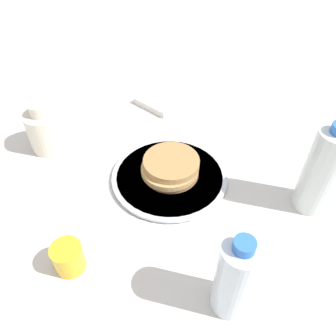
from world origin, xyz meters
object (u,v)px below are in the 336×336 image
(pancake_stack, at_px, (170,167))
(cream_jug, at_px, (46,129))
(water_bottle_near, at_px, (322,171))
(plate, at_px, (168,175))
(water_bottle_mid, at_px, (235,278))
(juice_glass, at_px, (68,257))

(pancake_stack, relative_size, cream_jug, 1.06)
(pancake_stack, relative_size, water_bottle_near, 0.65)
(pancake_stack, height_order, cream_jug, cream_jug)
(plate, bearing_deg, water_bottle_mid, -123.86)
(juice_glass, xyz_separation_m, water_bottle_mid, (0.12, -0.28, 0.06))
(plate, distance_m, juice_glass, 0.31)
(juice_glass, bearing_deg, cream_jug, 57.27)
(cream_jug, bearing_deg, juice_glass, -122.73)
(plate, height_order, pancake_stack, pancake_stack)
(plate, xyz_separation_m, water_bottle_near, (0.13, -0.31, 0.10))
(plate, height_order, water_bottle_near, water_bottle_near)
(plate, relative_size, cream_jug, 2.07)
(plate, xyz_separation_m, pancake_stack, (0.00, -0.00, 0.03))
(water_bottle_mid, bearing_deg, juice_glass, 113.54)
(pancake_stack, relative_size, juice_glass, 2.38)
(pancake_stack, distance_m, juice_glass, 0.32)
(water_bottle_mid, bearing_deg, plate, 56.14)
(juice_glass, height_order, water_bottle_mid, water_bottle_mid)
(plate, bearing_deg, cream_jug, 106.86)
(plate, relative_size, pancake_stack, 1.97)
(pancake_stack, xyz_separation_m, cream_jug, (-0.10, 0.34, 0.02))
(juice_glass, distance_m, water_bottle_mid, 0.32)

